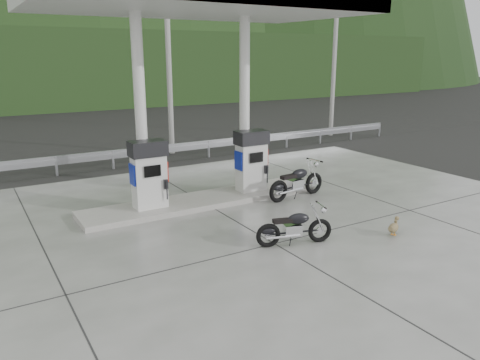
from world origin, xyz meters
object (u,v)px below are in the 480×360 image
duck (393,228)px  gas_pump_right (251,161)px  gas_pump_left (149,174)px  motorcycle_left (294,228)px  motorcycle_right (297,182)px

duck → gas_pump_right: bearing=80.6°
gas_pump_left → motorcycle_left: 4.28m
gas_pump_right → duck: (1.08, -4.52, -0.87)m
motorcycle_left → motorcycle_right: 3.57m
motorcycle_right → duck: size_ratio=3.93×
gas_pump_left → motorcycle_right: bearing=-12.9°
gas_pump_left → motorcycle_left: size_ratio=1.09×
gas_pump_left → motorcycle_right: 4.33m
gas_pump_left → gas_pump_right: bearing=0.0°
gas_pump_left → duck: gas_pump_left is taller
motorcycle_right → duck: motorcycle_right is taller
motorcycle_right → gas_pump_left: bearing=160.5°
motorcycle_left → motorcycle_right: bearing=68.4°
gas_pump_left → gas_pump_right: size_ratio=1.00×
motorcycle_left → motorcycle_right: motorcycle_right is taller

